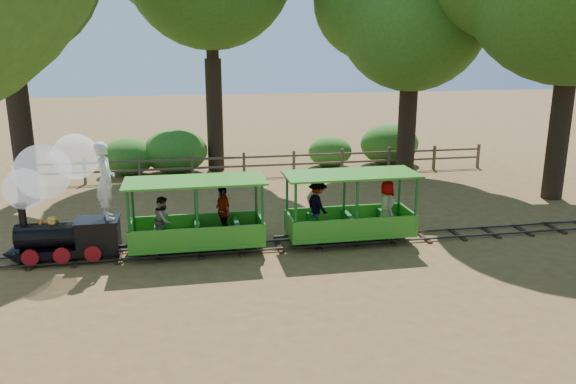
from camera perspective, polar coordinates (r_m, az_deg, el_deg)
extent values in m
plane|color=brown|center=(14.85, 2.85, -5.36)|extent=(90.00, 90.00, 0.00)
cube|color=#3F3D3A|center=(14.55, 3.13, -5.49)|extent=(22.00, 0.05, 0.05)
cube|color=#3F3D3A|center=(15.10, 2.59, -4.71)|extent=(22.00, 0.05, 0.05)
cube|color=#382314|center=(14.84, 2.85, -5.27)|extent=(0.12, 1.00, 0.05)
cube|color=#382314|center=(14.57, -16.77, -6.31)|extent=(0.12, 1.00, 0.05)
cube|color=#382314|center=(16.68, 19.84, -3.87)|extent=(0.12, 1.00, 0.05)
cube|color=black|center=(14.65, -21.30, -5.47)|extent=(2.37, 0.75, 0.19)
cylinder|color=black|center=(14.60, -22.90, -4.04)|extent=(1.51, 0.60, 0.60)
cylinder|color=black|center=(14.59, -25.39, -2.11)|extent=(0.17, 0.17, 0.47)
sphere|color=#C1822E|center=(14.50, -22.82, -2.82)|extent=(0.28, 0.28, 0.28)
cylinder|color=#C1822E|center=(14.55, -23.87, -2.78)|extent=(0.11, 0.11, 0.11)
cube|color=black|center=(14.41, -18.70, -3.91)|extent=(0.97, 0.75, 0.59)
cube|color=black|center=(14.31, -18.81, -2.70)|extent=(1.02, 0.82, 0.04)
cone|color=black|center=(14.96, -26.18, -5.67)|extent=(0.49, 0.69, 0.69)
cylinder|color=#C1822E|center=(14.76, -25.93, -3.74)|extent=(0.11, 0.15, 0.15)
cylinder|color=maroon|center=(14.48, -24.72, -6.08)|extent=(0.39, 0.06, 0.39)
cylinder|color=maroon|center=(15.18, -24.05, -5.05)|extent=(0.39, 0.06, 0.39)
cylinder|color=maroon|center=(14.32, -21.99, -6.01)|extent=(0.39, 0.06, 0.39)
cylinder|color=maroon|center=(15.03, -21.45, -4.97)|extent=(0.39, 0.06, 0.39)
cylinder|color=maroon|center=(14.19, -19.21, -5.93)|extent=(0.39, 0.06, 0.39)
cylinder|color=maroon|center=(14.91, -18.80, -4.89)|extent=(0.39, 0.06, 0.39)
sphere|color=white|center=(14.46, -25.20, 0.30)|extent=(0.97, 0.97, 0.97)
sphere|color=white|center=(14.32, -23.65, 1.90)|extent=(1.29, 1.29, 1.29)
sphere|color=white|center=(14.15, -20.76, 3.38)|extent=(1.08, 1.08, 1.08)
imported|color=silver|center=(14.05, -18.07, 1.12)|extent=(0.64, 0.79, 1.88)
cube|color=#338B1E|center=(14.37, -9.16, -4.91)|extent=(3.30, 1.26, 0.10)
cube|color=#13541E|center=(14.41, -9.14, -5.35)|extent=(2.97, 0.49, 0.14)
cube|color=#338B1E|center=(13.71, -9.13, -4.60)|extent=(3.30, 0.06, 0.49)
cube|color=#338B1E|center=(14.84, -9.28, -3.09)|extent=(3.30, 0.06, 0.49)
cube|color=#338B1E|center=(13.92, -9.42, 1.11)|extent=(3.45, 1.41, 0.05)
cylinder|color=#13541E|center=(13.64, -15.84, -2.94)|extent=(0.07, 0.07, 1.55)
cylinder|color=#13541E|center=(14.74, -15.48, -1.60)|extent=(0.07, 0.07, 1.55)
cylinder|color=#13541E|center=(13.70, -2.62, -2.30)|extent=(0.07, 0.07, 1.55)
cylinder|color=#13541E|center=(14.79, -3.25, -1.01)|extent=(0.07, 0.07, 1.55)
cube|color=#13541E|center=(14.31, -13.18, -4.18)|extent=(0.12, 1.07, 0.39)
cube|color=#13541E|center=(14.29, -9.20, -4.00)|extent=(0.12, 1.07, 0.39)
cube|color=#13541E|center=(14.34, -5.24, -3.79)|extent=(0.12, 1.07, 0.39)
cylinder|color=black|center=(14.11, -13.42, -5.86)|extent=(0.27, 0.06, 0.27)
cylinder|color=black|center=(14.73, -13.31, -4.96)|extent=(0.27, 0.06, 0.27)
cylinder|color=black|center=(14.14, -4.81, -5.43)|extent=(0.27, 0.06, 0.27)
cylinder|color=black|center=(14.76, -5.08, -4.55)|extent=(0.27, 0.06, 0.27)
imported|color=gray|center=(14.05, -12.53, -2.79)|extent=(0.58, 0.67, 1.18)
imported|color=gray|center=(14.29, -6.63, -1.93)|extent=(0.55, 0.84, 1.32)
cube|color=#338B1E|center=(14.97, 6.26, -3.99)|extent=(3.30, 1.26, 0.10)
cube|color=#13541E|center=(15.01, 6.24, -4.41)|extent=(2.97, 0.49, 0.14)
cube|color=#338B1E|center=(14.34, 6.97, -3.64)|extent=(3.30, 0.06, 0.49)
cube|color=#338B1E|center=(15.42, 5.65, -2.27)|extent=(3.30, 0.06, 0.49)
cube|color=#338B1E|center=(14.55, 6.43, 1.81)|extent=(3.45, 1.41, 0.05)
cylinder|color=#13541E|center=(13.83, 0.78, -2.11)|extent=(0.07, 0.07, 1.55)
cylinder|color=#13541E|center=(14.91, -0.10, -0.85)|extent=(0.07, 0.07, 1.55)
cylinder|color=#13541E|center=(14.76, 12.85, -1.40)|extent=(0.07, 0.07, 1.55)
cylinder|color=#13541E|center=(15.77, 11.21, -0.26)|extent=(0.07, 0.07, 1.55)
cube|color=#13541E|center=(14.65, 2.56, -3.34)|extent=(0.12, 1.07, 0.39)
cube|color=#13541E|center=(14.90, 6.28, -3.10)|extent=(0.12, 1.07, 0.39)
cube|color=#13541E|center=(15.20, 9.86, -2.86)|extent=(0.12, 1.07, 0.39)
cylinder|color=black|center=(14.43, 2.59, -4.97)|extent=(0.27, 0.06, 0.27)
cylinder|color=black|center=(15.04, 2.02, -4.13)|extent=(0.27, 0.06, 0.27)
cylinder|color=black|center=(15.04, 10.48, -4.38)|extent=(0.27, 0.06, 0.27)
cylinder|color=black|center=(15.62, 9.62, -3.61)|extent=(0.27, 0.06, 0.27)
imported|color=gray|center=(14.79, 3.02, -1.30)|extent=(0.72, 0.95, 1.31)
imported|color=gray|center=(14.91, 9.98, -1.35)|extent=(0.45, 0.66, 1.32)
cylinder|color=#2D2116|center=(20.44, -25.39, 5.00)|extent=(0.70, 0.70, 4.26)
cylinder|color=#2D2116|center=(20.22, -26.47, 14.36)|extent=(0.52, 0.53, 2.43)
cylinder|color=#2D2116|center=(23.25, -7.46, 7.70)|extent=(0.66, 0.66, 4.54)
cylinder|color=#2D2116|center=(23.08, -7.77, 16.52)|extent=(0.50, 0.50, 2.60)
cylinder|color=#2D2116|center=(23.06, 11.95, 5.98)|extent=(0.72, 0.72, 3.38)
cylinder|color=#2D2116|center=(22.81, 12.31, 12.56)|extent=(0.54, 0.54, 1.93)
sphere|color=#2D551A|center=(22.82, 12.58, 17.14)|extent=(5.75, 5.75, 5.75)
sphere|color=#2D551A|center=(23.34, 8.56, 18.68)|extent=(4.60, 4.60, 4.60)
cylinder|color=#2D2116|center=(20.85, 25.74, 4.72)|extent=(0.68, 0.68, 3.96)
cylinder|color=#2D2116|center=(20.61, 26.73, 13.26)|extent=(0.51, 0.51, 2.27)
cube|color=brown|center=(22.75, -24.95, 1.73)|extent=(0.10, 0.10, 1.00)
cube|color=brown|center=(22.34, -19.98, 2.01)|extent=(0.10, 0.10, 1.00)
cube|color=brown|center=(22.09, -14.86, 2.28)|extent=(0.10, 0.10, 1.00)
cube|color=brown|center=(22.03, -9.67, 2.53)|extent=(0.10, 0.10, 1.00)
cube|color=brown|center=(22.15, -4.49, 2.77)|extent=(0.10, 0.10, 1.00)
cube|color=brown|center=(22.44, 0.60, 2.97)|extent=(0.10, 0.10, 1.00)
cube|color=brown|center=(22.91, 5.52, 3.15)|extent=(0.10, 0.10, 1.00)
cube|color=brown|center=(23.54, 10.21, 3.30)|extent=(0.10, 0.10, 1.00)
cube|color=brown|center=(24.32, 14.63, 3.42)|extent=(0.10, 0.10, 1.00)
cube|color=brown|center=(25.23, 18.75, 3.51)|extent=(0.10, 0.10, 1.00)
cube|color=brown|center=(22.21, -1.93, 3.63)|extent=(18.00, 0.06, 0.08)
cube|color=brown|center=(22.28, -1.93, 2.75)|extent=(18.00, 0.06, 0.08)
ellipsoid|color=#2D6B1E|center=(23.36, -15.93, 3.49)|extent=(2.16, 1.66, 1.49)
ellipsoid|color=#2D6B1E|center=(23.23, -11.38, 4.08)|extent=(2.59, 1.99, 1.79)
ellipsoid|color=#2D6B1E|center=(24.07, 4.30, 4.11)|extent=(1.87, 1.44, 1.30)
ellipsoid|color=#2D6B1E|center=(24.84, 10.28, 4.81)|extent=(2.56, 1.97, 1.77)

